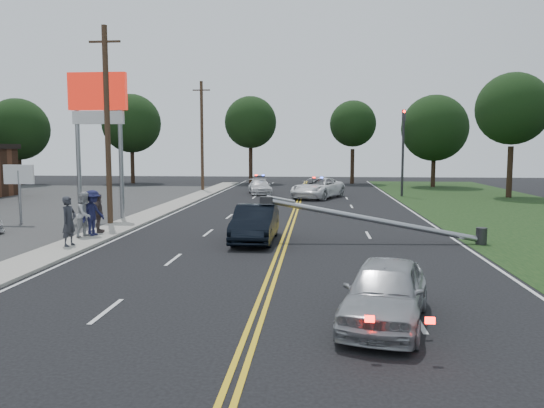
# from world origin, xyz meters

# --- Properties ---
(ground) EXTENTS (120.00, 120.00, 0.00)m
(ground) POSITION_xyz_m (0.00, 0.00, 0.00)
(ground) COLOR black
(ground) RESTS_ON ground
(sidewalk) EXTENTS (1.80, 70.00, 0.12)m
(sidewalk) POSITION_xyz_m (-8.40, 10.00, 0.06)
(sidewalk) COLOR gray
(sidewalk) RESTS_ON ground
(centerline_yellow) EXTENTS (0.36, 80.00, 0.00)m
(centerline_yellow) POSITION_xyz_m (0.00, 10.00, 0.01)
(centerline_yellow) COLOR gold
(centerline_yellow) RESTS_ON ground
(pylon_sign) EXTENTS (3.20, 0.35, 8.00)m
(pylon_sign) POSITION_xyz_m (-10.50, 14.00, 6.00)
(pylon_sign) COLOR gray
(pylon_sign) RESTS_ON ground
(small_sign) EXTENTS (1.60, 0.14, 3.10)m
(small_sign) POSITION_xyz_m (-14.00, 12.00, 2.33)
(small_sign) COLOR gray
(small_sign) RESTS_ON ground
(traffic_signal) EXTENTS (0.28, 0.41, 7.05)m
(traffic_signal) POSITION_xyz_m (8.30, 30.00, 4.21)
(traffic_signal) COLOR #2D2D30
(traffic_signal) RESTS_ON ground
(fallen_streetlight) EXTENTS (9.36, 0.44, 1.91)m
(fallen_streetlight) POSITION_xyz_m (4.19, 8.00, 0.92)
(fallen_streetlight) COLOR #2D2D30
(fallen_streetlight) RESTS_ON ground
(utility_pole_mid) EXTENTS (1.60, 0.28, 10.00)m
(utility_pole_mid) POSITION_xyz_m (-9.20, 12.00, 5.08)
(utility_pole_mid) COLOR #382619
(utility_pole_mid) RESTS_ON ground
(utility_pole_far) EXTENTS (1.60, 0.28, 10.00)m
(utility_pole_far) POSITION_xyz_m (-9.20, 34.00, 5.08)
(utility_pole_far) COLOR #382619
(utility_pole_far) RESTS_ON ground
(tree_4) EXTENTS (6.60, 6.60, 9.29)m
(tree_4) POSITION_xyz_m (-30.80, 40.79, 5.98)
(tree_4) COLOR black
(tree_4) RESTS_ON ground
(tree_5) EXTENTS (6.54, 6.54, 10.00)m
(tree_5) POSITION_xyz_m (-19.48, 44.28, 6.72)
(tree_5) COLOR black
(tree_5) RESTS_ON ground
(tree_6) EXTENTS (5.81, 5.81, 9.76)m
(tree_6) POSITION_xyz_m (-6.16, 45.44, 6.83)
(tree_6) COLOR black
(tree_6) RESTS_ON ground
(tree_7) EXTENTS (5.13, 5.13, 9.24)m
(tree_7) POSITION_xyz_m (5.25, 45.84, 6.65)
(tree_7) COLOR black
(tree_7) RESTS_ON ground
(tree_8) EXTENTS (6.71, 6.71, 9.35)m
(tree_8) POSITION_xyz_m (13.19, 41.36, 5.98)
(tree_8) COLOR black
(tree_8) RESTS_ON ground
(tree_9) EXTENTS (5.70, 5.70, 9.92)m
(tree_9) POSITION_xyz_m (16.76, 29.89, 7.05)
(tree_9) COLOR black
(tree_9) RESTS_ON ground
(crashed_sedan) EXTENTS (1.68, 4.72, 1.55)m
(crashed_sedan) POSITION_xyz_m (-1.24, 7.96, 0.78)
(crashed_sedan) COLOR black
(crashed_sedan) RESTS_ON ground
(waiting_sedan) EXTENTS (2.69, 4.55, 1.45)m
(waiting_sedan) POSITION_xyz_m (2.91, -2.33, 0.73)
(waiting_sedan) COLOR #9DA0A5
(waiting_sedan) RESTS_ON ground
(emergency_a) EXTENTS (4.77, 6.45, 1.63)m
(emergency_a) POSITION_xyz_m (1.40, 27.94, 0.81)
(emergency_a) COLOR white
(emergency_a) RESTS_ON ground
(emergency_b) EXTENTS (2.65, 4.64, 1.27)m
(emergency_b) POSITION_xyz_m (-3.59, 31.23, 0.63)
(emergency_b) COLOR silver
(emergency_b) RESTS_ON ground
(bystander_a) EXTENTS (0.60, 0.79, 1.96)m
(bystander_a) POSITION_xyz_m (-8.32, 5.68, 1.10)
(bystander_a) COLOR #2A2C33
(bystander_a) RESTS_ON sidewalk
(bystander_b) EXTENTS (1.00, 1.13, 1.96)m
(bystander_b) POSITION_xyz_m (-8.62, 7.85, 1.10)
(bystander_b) COLOR #A6A7AB
(bystander_b) RESTS_ON sidewalk
(bystander_c) EXTENTS (1.10, 1.46, 2.00)m
(bystander_c) POSITION_xyz_m (-8.45, 8.20, 1.12)
(bystander_c) COLOR #191A3E
(bystander_c) RESTS_ON sidewalk
(bystander_d) EXTENTS (0.64, 1.12, 1.79)m
(bystander_d) POSITION_xyz_m (-8.53, 9.00, 1.02)
(bystander_d) COLOR #524442
(bystander_d) RESTS_ON sidewalk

